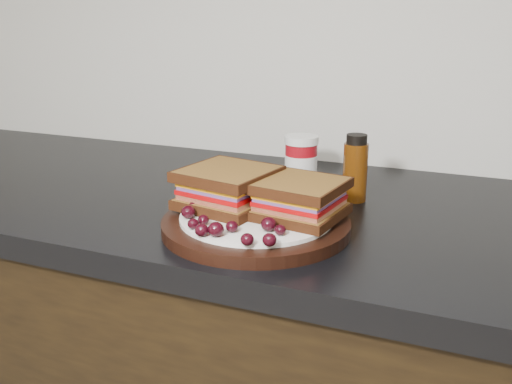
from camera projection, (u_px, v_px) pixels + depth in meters
countertop at (252, 209)px, 1.01m from camera, size 3.98×0.60×0.04m
plate at (256, 225)px, 0.85m from camera, size 0.28×0.28×0.02m
sandwich_left at (228, 188)px, 0.87m from camera, size 0.15×0.15×0.06m
sandwich_right at (300, 199)px, 0.83m from camera, size 0.13×0.13×0.05m
grape_0 at (188, 212)px, 0.83m from camera, size 0.02×0.02×0.02m
grape_1 at (203, 220)px, 0.80m from camera, size 0.02×0.02×0.01m
grape_2 at (193, 224)px, 0.79m from camera, size 0.02×0.02×0.01m
grape_3 at (202, 230)px, 0.76m from camera, size 0.02×0.02×0.02m
grape_4 at (216, 229)px, 0.76m from camera, size 0.02×0.02×0.02m
grape_5 at (232, 227)px, 0.77m from camera, size 0.02×0.02×0.02m
grape_6 at (247, 239)px, 0.73m from camera, size 0.02×0.02×0.02m
grape_7 at (269, 240)px, 0.73m from camera, size 0.02×0.02×0.02m
grape_8 at (280, 230)px, 0.76m from camera, size 0.02×0.02×0.01m
grape_9 at (269, 224)px, 0.78m from camera, size 0.02×0.02×0.02m
grape_10 at (314, 222)px, 0.79m from camera, size 0.02×0.02×0.02m
grape_11 at (308, 217)px, 0.81m from camera, size 0.02×0.02×0.02m
grape_12 at (315, 213)px, 0.82m from camera, size 0.02×0.02×0.02m
grape_13 at (312, 205)px, 0.86m from camera, size 0.02×0.02×0.02m
grape_14 at (251, 196)px, 0.91m from camera, size 0.02×0.02×0.01m
grape_15 at (237, 202)px, 0.87m from camera, size 0.02×0.02×0.02m
grape_16 at (221, 197)px, 0.89m from camera, size 0.02×0.02×0.02m
grape_17 at (210, 200)px, 0.88m from camera, size 0.02×0.02×0.02m
grape_18 at (193, 208)px, 0.85m from camera, size 0.02×0.02×0.02m
grape_19 at (230, 196)px, 0.90m from camera, size 0.02×0.02×0.02m
grape_20 at (226, 204)px, 0.87m from camera, size 0.02×0.02×0.02m
grape_21 at (224, 204)px, 0.87m from camera, size 0.02×0.02×0.01m
condiment_jar at (301, 160)px, 1.06m from camera, size 0.07×0.07×0.09m
oil_bottle at (355, 168)px, 0.97m from camera, size 0.05×0.05×0.12m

